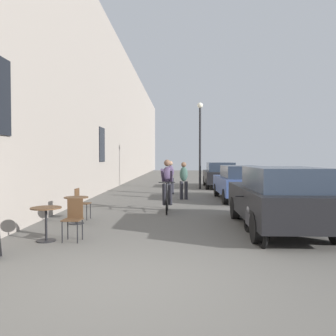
# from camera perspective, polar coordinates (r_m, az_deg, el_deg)

# --- Properties ---
(ground_plane) EXTENTS (88.00, 88.00, 0.00)m
(ground_plane) POSITION_cam_1_polar(r_m,az_deg,el_deg) (5.13, -6.44, -18.42)
(ground_plane) COLOR #5B5954
(building_facade_left) EXTENTS (0.54, 68.00, 9.33)m
(building_facade_left) POSITION_cam_1_polar(r_m,az_deg,el_deg) (19.44, -10.50, 10.22)
(building_facade_left) COLOR gray
(building_facade_left) RESTS_ON ground_plane
(cafe_table_near) EXTENTS (0.64, 0.64, 0.72)m
(cafe_table_near) POSITION_cam_1_polar(r_m,az_deg,el_deg) (7.77, -19.61, -7.62)
(cafe_table_near) COLOR black
(cafe_table_near) RESTS_ON ground_plane
(cafe_chair_near_toward_street) EXTENTS (0.39, 0.39, 0.89)m
(cafe_chair_near_toward_street) POSITION_cam_1_polar(r_m,az_deg,el_deg) (7.65, -15.41, -7.76)
(cafe_chair_near_toward_street) COLOR black
(cafe_chair_near_toward_street) RESTS_ON ground_plane
(cafe_table_mid) EXTENTS (0.64, 0.64, 0.72)m
(cafe_table_mid) POSITION_cam_1_polar(r_m,az_deg,el_deg) (9.56, -15.01, -5.85)
(cafe_table_mid) COLOR black
(cafe_table_mid) RESTS_ON ground_plane
(cafe_chair_mid_toward_street) EXTENTS (0.40, 0.40, 0.89)m
(cafe_chair_mid_toward_street) POSITION_cam_1_polar(r_m,az_deg,el_deg) (10.20, -14.33, -5.40)
(cafe_chair_mid_toward_street) COLOR black
(cafe_chair_mid_toward_street) RESTS_ON ground_plane
(cyclist_on_bicycle) EXTENTS (0.52, 1.76, 1.74)m
(cyclist_on_bicycle) POSITION_cam_1_polar(r_m,az_deg,el_deg) (11.34, -0.14, -3.15)
(cyclist_on_bicycle) COLOR black
(cyclist_on_bicycle) RESTS_ON ground_plane
(pedestrian_near) EXTENTS (0.35, 0.26, 1.59)m
(pedestrian_near) POSITION_cam_1_polar(r_m,az_deg,el_deg) (14.60, 2.63, -1.74)
(pedestrian_near) COLOR #26262D
(pedestrian_near) RESTS_ON ground_plane
(pedestrian_mid) EXTENTS (0.38, 0.30, 1.62)m
(pedestrian_mid) POSITION_cam_1_polar(r_m,az_deg,el_deg) (16.76, 0.41, -1.25)
(pedestrian_mid) COLOR #26262D
(pedestrian_mid) RESTS_ON ground_plane
(street_lamp) EXTENTS (0.32, 0.32, 4.90)m
(street_lamp) POSITION_cam_1_polar(r_m,az_deg,el_deg) (19.59, 5.35, 5.60)
(street_lamp) COLOR black
(street_lamp) RESTS_ON ground_plane
(parked_car_nearest) EXTENTS (1.84, 4.35, 1.55)m
(parked_car_nearest) POSITION_cam_1_polar(r_m,az_deg,el_deg) (8.80, 17.98, -4.68)
(parked_car_nearest) COLOR black
(parked_car_nearest) RESTS_ON ground_plane
(parked_car_second) EXTENTS (1.79, 4.11, 1.45)m
(parked_car_second) POSITION_cam_1_polar(r_m,az_deg,el_deg) (14.60, 11.79, -2.33)
(parked_car_second) COLOR #384C84
(parked_car_second) RESTS_ON ground_plane
(parked_car_third) EXTENTS (1.84, 4.25, 1.50)m
(parked_car_third) POSITION_cam_1_polar(r_m,az_deg,el_deg) (20.66, 8.57, -1.08)
(parked_car_third) COLOR black
(parked_car_third) RESTS_ON ground_plane
(parked_motorcycle) EXTENTS (0.62, 2.15, 0.92)m
(parked_motorcycle) POSITION_cam_1_polar(r_m,az_deg,el_deg) (7.81, 14.15, -8.39)
(parked_motorcycle) COLOR black
(parked_motorcycle) RESTS_ON ground_plane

